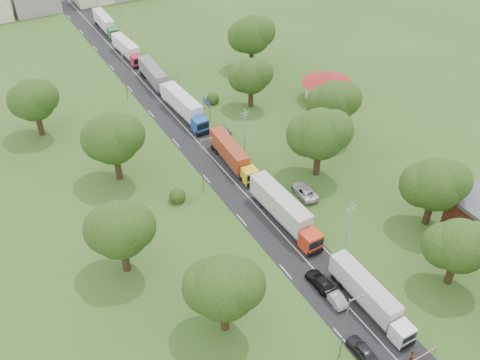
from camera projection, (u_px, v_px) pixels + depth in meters
ground at (284, 236)px, 77.38m from camera, size 260.00×260.00×0.00m
road at (219, 166)px, 91.20m from camera, size 8.00×200.00×0.04m
info_sign at (207, 105)px, 101.78m from camera, size 0.12×3.10×4.10m
pole_1 at (348, 228)px, 71.85m from camera, size 1.60×0.24×9.00m
pole_2 at (245, 131)px, 91.20m from camera, size 1.60×0.24×9.00m
pole_3 at (177, 68)px, 110.55m from camera, size 1.60×0.24×9.00m
pole_4 at (130, 24)px, 129.90m from camera, size 1.60×0.24×9.00m
lamp_0 at (346, 326)px, 58.09m from camera, size 2.03×0.22×10.00m
lamp_1 at (203, 163)px, 82.28m from camera, size 2.03×0.22×10.00m
lamp_2 at (125, 74)px, 106.47m from camera, size 2.03×0.22×10.00m
tree_2 at (459, 245)px, 66.50m from camera, size 8.00×8.00×10.10m
tree_3 at (435, 184)px, 75.39m from camera, size 8.80×8.80×11.07m
tree_4 at (319, 134)px, 84.72m from camera, size 9.60×9.60×12.05m
tree_5 at (334, 102)px, 94.14m from camera, size 8.80×8.80×11.07m
tree_6 at (251, 76)px, 103.52m from camera, size 8.00×8.00×10.10m
tree_7 at (251, 34)px, 116.67m from camera, size 9.60×9.60×12.05m
tree_10 at (223, 287)px, 60.31m from camera, size 8.80×8.80×11.07m
tree_11 at (119, 229)px, 67.94m from camera, size 8.80×8.80×11.07m
tree_12 at (113, 138)px, 83.74m from camera, size 9.60×9.60×12.05m
tree_13 at (33, 99)px, 94.81m from camera, size 8.80×8.80×11.07m
house_brick at (480, 211)px, 77.65m from camera, size 8.60×6.60×5.20m
house_cream at (328, 83)px, 107.64m from camera, size 10.08×10.08×5.80m
truck_0 at (369, 295)px, 65.98m from camera, size 2.40×13.87×3.85m
truck_1 at (284, 210)px, 78.47m from camera, size 3.02×15.75×4.36m
truck_2 at (232, 154)px, 90.36m from camera, size 3.05×13.98×3.86m
truck_3 at (185, 106)px, 102.79m from camera, size 3.21×15.52×4.29m
truck_4 at (155, 76)px, 113.23m from camera, size 3.09×14.74×4.07m
truck_5 at (127, 49)px, 124.65m from camera, size 3.05×13.98×3.86m
truck_6 at (105, 23)px, 137.42m from camera, size 2.61×14.21×3.94m
car_lane_front at (362, 350)px, 61.27m from camera, size 1.80×4.43×1.51m
car_lane_mid at (334, 296)px, 67.56m from camera, size 1.64×4.41×1.44m
car_lane_rear at (321, 282)px, 69.47m from camera, size 2.10×5.06×1.46m
car_verge_near at (305, 191)px, 84.37m from camera, size 3.10×5.80×1.55m
car_verge_far at (223, 130)px, 99.14m from camera, size 1.97×4.07×1.34m
pedestrian_near at (412, 357)px, 60.42m from camera, size 0.72×0.64×1.66m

